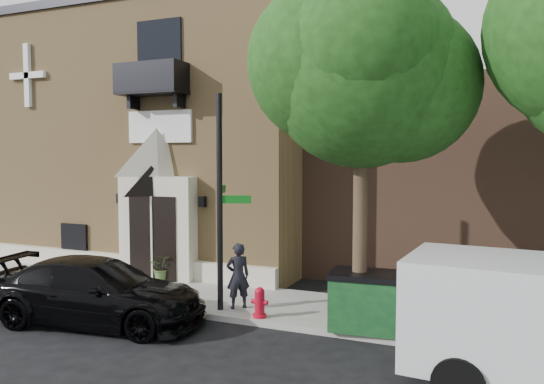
# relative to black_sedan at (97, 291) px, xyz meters

# --- Properties ---
(ground) EXTENTS (120.00, 120.00, 0.00)m
(ground) POSITION_rel_black_sedan_xyz_m (-0.07, 1.25, -0.77)
(ground) COLOR black
(ground) RESTS_ON ground
(sidewalk) EXTENTS (42.00, 3.00, 0.15)m
(sidewalk) POSITION_rel_black_sedan_xyz_m (0.93, 2.75, -0.70)
(sidewalk) COLOR gray
(sidewalk) RESTS_ON ground
(church) EXTENTS (12.20, 11.01, 9.30)m
(church) POSITION_rel_black_sedan_xyz_m (-3.06, 9.21, 3.86)
(church) COLOR #AB8651
(church) RESTS_ON ground
(street_tree_left) EXTENTS (4.97, 4.38, 7.77)m
(street_tree_left) POSITION_rel_black_sedan_xyz_m (5.96, 1.60, 5.09)
(street_tree_left) COLOR #38281C
(street_tree_left) RESTS_ON sidewalk
(black_sedan) EXTENTS (5.58, 2.90, 1.54)m
(black_sedan) POSITION_rel_black_sedan_xyz_m (0.00, 0.00, 0.00)
(black_sedan) COLOR black
(black_sedan) RESTS_ON ground
(street_sign) EXTENTS (1.02, 0.82, 5.36)m
(street_sign) POSITION_rel_black_sedan_xyz_m (2.41, 1.73, 2.08)
(street_sign) COLOR black
(street_sign) RESTS_ON sidewalk
(fire_hydrant) EXTENTS (0.42, 0.33, 0.73)m
(fire_hydrant) POSITION_rel_black_sedan_xyz_m (3.57, 1.51, -0.26)
(fire_hydrant) COLOR #AE0A1E
(fire_hydrant) RESTS_ON sidewalk
(dumpster) EXTENTS (2.03, 1.26, 1.27)m
(dumpster) POSITION_rel_black_sedan_xyz_m (6.28, 1.69, 0.02)
(dumpster) COLOR #0E351A
(dumpster) RESTS_ON sidewalk
(planter) EXTENTS (0.87, 0.81, 0.80)m
(planter) POSITION_rel_black_sedan_xyz_m (-0.74, 3.75, -0.22)
(planter) COLOR #4D6933
(planter) RESTS_ON sidewalk
(pedestrian_near) EXTENTS (0.72, 0.70, 1.66)m
(pedestrian_near) POSITION_rel_black_sedan_xyz_m (2.76, 1.98, 0.21)
(pedestrian_near) COLOR black
(pedestrian_near) RESTS_ON sidewalk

